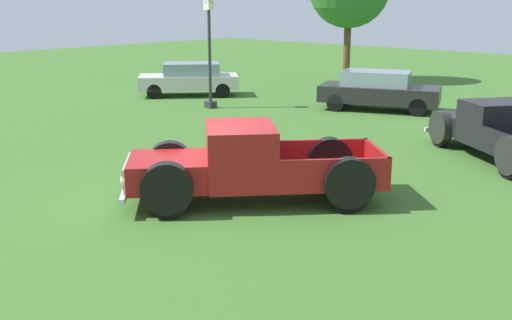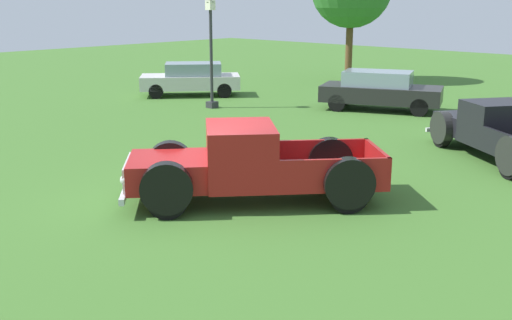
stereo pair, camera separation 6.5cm
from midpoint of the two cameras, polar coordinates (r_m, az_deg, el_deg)
The scene contains 6 objects.
ground_plane at distance 13.24m, azimuth -4.33°, elevation -3.55°, with size 80.00×80.00×0.00m, color #3D6B28.
pickup_truck_foreground at distance 12.75m, azimuth -1.89°, elevation -0.55°, with size 4.97×5.29×1.65m.
pickup_truck_behind_left at distance 17.71m, azimuth 21.29°, elevation 2.61°, with size 5.09×4.29×1.52m.
sedan_distant_a at distance 27.41m, azimuth -6.32°, elevation 7.59°, with size 4.20×4.42×1.45m.
sedan_distant_b at distance 24.04m, azimuth 11.30°, elevation 6.46°, with size 4.87×3.47×1.51m.
lamp_post_near at distance 24.01m, azimuth -4.45°, elevation 10.08°, with size 0.36×0.36×4.19m.
Camera 1 is at (9.23, -8.53, 4.16)m, focal length 42.75 mm.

